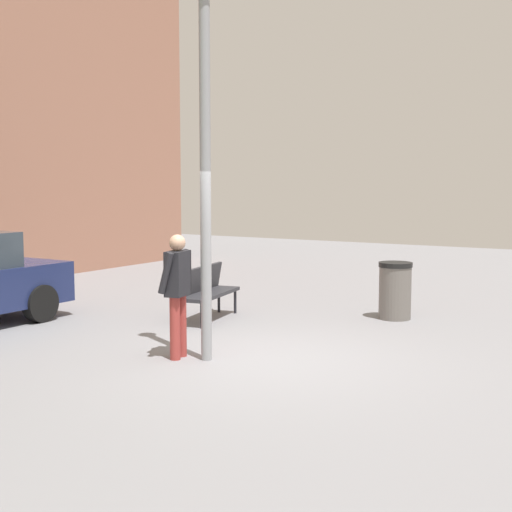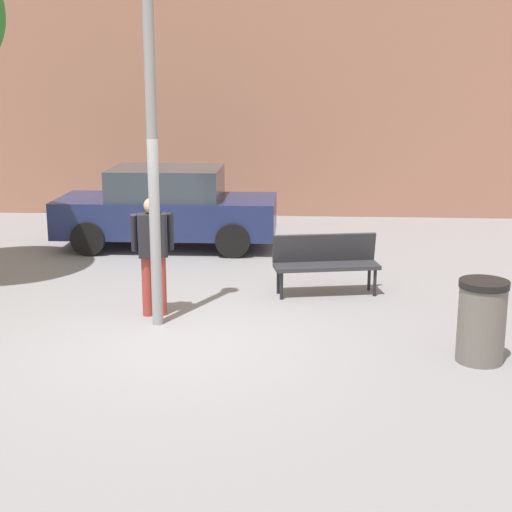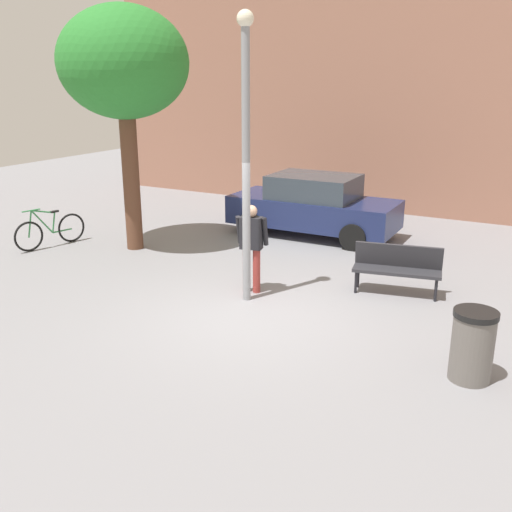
{
  "view_description": "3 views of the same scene",
  "coord_description": "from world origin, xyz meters",
  "px_view_note": "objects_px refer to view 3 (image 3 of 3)",
  "views": [
    {
      "loc": [
        -8.05,
        -4.83,
        2.36
      ],
      "look_at": [
        0.51,
        0.38,
        1.32
      ],
      "focal_mm": 50.3,
      "sensor_mm": 36.0,
      "label": 1
    },
    {
      "loc": [
        1.56,
        -9.14,
        3.32
      ],
      "look_at": [
        0.96,
        0.27,
        1.05
      ],
      "focal_mm": 53.51,
      "sensor_mm": 36.0,
      "label": 2
    },
    {
      "loc": [
        4.42,
        -7.97,
        3.89
      ],
      "look_at": [
        0.1,
        0.03,
        1.06
      ],
      "focal_mm": 40.46,
      "sensor_mm": 36.0,
      "label": 3
    }
  ],
  "objects_px": {
    "lamppost": "(246,145)",
    "park_bench": "(397,265)",
    "person_by_lamppost": "(251,243)",
    "parked_car_navy": "(313,206)",
    "plaza_tree": "(124,65)",
    "trash_bin": "(472,345)",
    "bicycle_green": "(50,231)"
  },
  "relations": [
    {
      "from": "lamppost",
      "to": "park_bench",
      "type": "xyz_separation_m",
      "value": [
        2.3,
        1.63,
        -2.24
      ]
    },
    {
      "from": "person_by_lamppost",
      "to": "lamppost",
      "type": "bearing_deg",
      "value": -73.65
    },
    {
      "from": "lamppost",
      "to": "parked_car_navy",
      "type": "distance_m",
      "value": 5.16
    },
    {
      "from": "person_by_lamppost",
      "to": "park_bench",
      "type": "xyz_separation_m",
      "value": [
        2.41,
        1.24,
        -0.42
      ]
    },
    {
      "from": "park_bench",
      "to": "parked_car_navy",
      "type": "xyz_separation_m",
      "value": [
        -2.99,
        3.07,
        0.23
      ]
    },
    {
      "from": "lamppost",
      "to": "parked_car_navy",
      "type": "bearing_deg",
      "value": 98.39
    },
    {
      "from": "person_by_lamppost",
      "to": "park_bench",
      "type": "relative_size",
      "value": 1.01
    },
    {
      "from": "park_bench",
      "to": "plaza_tree",
      "type": "bearing_deg",
      "value": -179.93
    },
    {
      "from": "park_bench",
      "to": "trash_bin",
      "type": "height_order",
      "value": "trash_bin"
    },
    {
      "from": "plaza_tree",
      "to": "trash_bin",
      "type": "bearing_deg",
      "value": -18.93
    },
    {
      "from": "bicycle_green",
      "to": "person_by_lamppost",
      "type": "bearing_deg",
      "value": -3.83
    },
    {
      "from": "parked_car_navy",
      "to": "person_by_lamppost",
      "type": "bearing_deg",
      "value": -82.34
    },
    {
      "from": "bicycle_green",
      "to": "parked_car_navy",
      "type": "bearing_deg",
      "value": 37.63
    },
    {
      "from": "park_bench",
      "to": "bicycle_green",
      "type": "bearing_deg",
      "value": -173.91
    },
    {
      "from": "lamppost",
      "to": "park_bench",
      "type": "relative_size",
      "value": 2.96
    },
    {
      "from": "person_by_lamppost",
      "to": "bicycle_green",
      "type": "xyz_separation_m",
      "value": [
        -5.68,
        0.38,
        -0.58
      ]
    },
    {
      "from": "lamppost",
      "to": "bicycle_green",
      "type": "distance_m",
      "value": 6.32
    },
    {
      "from": "person_by_lamppost",
      "to": "bicycle_green",
      "type": "height_order",
      "value": "person_by_lamppost"
    },
    {
      "from": "park_bench",
      "to": "plaza_tree",
      "type": "xyz_separation_m",
      "value": [
        -6.24,
        -0.01,
        3.58
      ]
    },
    {
      "from": "parked_car_navy",
      "to": "trash_bin",
      "type": "relative_size",
      "value": 4.27
    },
    {
      "from": "park_bench",
      "to": "bicycle_green",
      "type": "relative_size",
      "value": 0.94
    },
    {
      "from": "lamppost",
      "to": "trash_bin",
      "type": "distance_m",
      "value": 4.79
    },
    {
      "from": "lamppost",
      "to": "bicycle_green",
      "type": "relative_size",
      "value": 2.78
    },
    {
      "from": "person_by_lamppost",
      "to": "trash_bin",
      "type": "relative_size",
      "value": 1.69
    },
    {
      "from": "lamppost",
      "to": "parked_car_navy",
      "type": "relative_size",
      "value": 1.17
    },
    {
      "from": "person_by_lamppost",
      "to": "parked_car_navy",
      "type": "distance_m",
      "value": 4.35
    },
    {
      "from": "person_by_lamppost",
      "to": "plaza_tree",
      "type": "relative_size",
      "value": 0.31
    },
    {
      "from": "lamppost",
      "to": "plaza_tree",
      "type": "xyz_separation_m",
      "value": [
        -3.94,
        1.62,
        1.34
      ]
    },
    {
      "from": "plaza_tree",
      "to": "bicycle_green",
      "type": "bearing_deg",
      "value": -155.12
    },
    {
      "from": "bicycle_green",
      "to": "trash_bin",
      "type": "relative_size",
      "value": 1.79
    },
    {
      "from": "lamppost",
      "to": "trash_bin",
      "type": "bearing_deg",
      "value": -15.42
    },
    {
      "from": "person_by_lamppost",
      "to": "parked_car_navy",
      "type": "xyz_separation_m",
      "value": [
        -0.58,
        4.31,
        -0.19
      ]
    }
  ]
}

